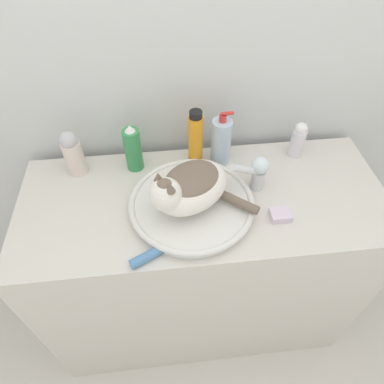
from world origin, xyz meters
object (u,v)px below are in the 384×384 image
cat (189,187)px  faucet (257,171)px  deodorant_stick (298,140)px  lotion_bottle_white (73,153)px  shampoo_bottle_tall (196,139)px  soap_bar (280,215)px  soap_pump_bottle (221,141)px  spray_bottle_trigger (133,149)px  cream_tube (158,251)px

cat → faucet: bearing=163.2°
deodorant_stick → lotion_bottle_white: size_ratio=0.83×
deodorant_stick → shampoo_bottle_tall: (-0.37, -0.00, 0.04)m
faucet → soap_bar: bearing=94.1°
deodorant_stick → lotion_bottle_white: 0.80m
soap_bar → soap_pump_bottle: bearing=116.9°
faucet → soap_pump_bottle: 0.18m
faucet → spray_bottle_trigger: 0.43m
cat → deodorant_stick: 0.48m
cat → cream_tube: size_ratio=2.17×
faucet → spray_bottle_trigger: size_ratio=0.79×
spray_bottle_trigger → soap_bar: bearing=-32.2°
faucet → soap_bar: faucet is taller
lotion_bottle_white → shampoo_bottle_tall: 0.42m
deodorant_stick → soap_pump_bottle: size_ratio=0.68×
cat → faucet: (0.23, 0.08, -0.03)m
cat → cream_tube: (-0.11, -0.15, -0.10)m
soap_pump_bottle → faucet: bearing=-58.3°
spray_bottle_trigger → shampoo_bottle_tall: 0.22m
deodorant_stick → cream_tube: (-0.53, -0.38, -0.06)m
spray_bottle_trigger → soap_pump_bottle: 0.31m
cat → faucet: cat is taller
faucet → lotion_bottle_white: 0.62m
faucet → soap_bar: 0.16m
soap_pump_bottle → shampoo_bottle_tall: bearing=180.0°
shampoo_bottle_tall → soap_bar: (0.24, -0.29, -0.10)m
deodorant_stick → lotion_bottle_white: (-0.80, -0.00, 0.01)m
faucet → spray_bottle_trigger: bearing=-37.6°
shampoo_bottle_tall → soap_bar: shampoo_bottle_tall is taller
faucet → deodorant_stick: size_ratio=1.01×
shampoo_bottle_tall → soap_bar: bearing=-50.5°
lotion_bottle_white → soap_pump_bottle: 0.51m
soap_pump_bottle → cat: bearing=-121.2°
cream_tube → lotion_bottle_white: bearing=125.2°
deodorant_stick → cream_tube: deodorant_stick is taller
spray_bottle_trigger → soap_pump_bottle: bearing=0.0°
deodorant_stick → soap_pump_bottle: bearing=-180.0°
faucet → cream_tube: size_ratio=0.88×
lotion_bottle_white → soap_bar: lotion_bottle_white is taller
cat → deodorant_stick: bearing=173.3°
deodorant_stick → faucet: bearing=-141.4°
spray_bottle_trigger → soap_pump_bottle: (0.31, 0.00, 0.01)m
faucet → shampoo_bottle_tall: shampoo_bottle_tall is taller
spray_bottle_trigger → cream_tube: (0.06, -0.38, -0.07)m
shampoo_bottle_tall → soap_pump_bottle: size_ratio=1.04×
soap_bar → lotion_bottle_white: bearing=156.5°
spray_bottle_trigger → soap_bar: spray_bottle_trigger is taller
soap_bar → deodorant_stick: bearing=64.2°
deodorant_stick → soap_bar: size_ratio=2.23×
cat → cream_tube: cat is taller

